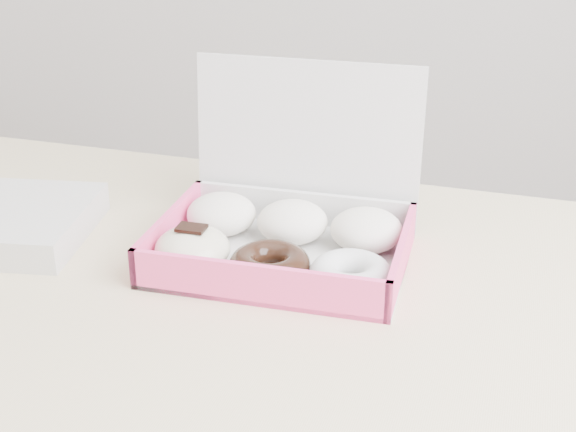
% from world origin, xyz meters
% --- Properties ---
extents(table, '(1.20, 0.80, 0.75)m').
position_xyz_m(table, '(0.00, 0.00, 0.67)').
color(table, '#CAB685').
rests_on(table, ground).
extents(donut_box, '(0.29, 0.25, 0.21)m').
position_xyz_m(donut_box, '(0.16, 0.13, 0.78)').
color(donut_box, silver).
rests_on(donut_box, table).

